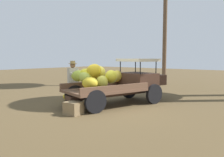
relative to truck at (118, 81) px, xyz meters
name	(u,v)px	position (x,y,z in m)	size (l,w,h in m)	color
ground_plane	(111,106)	(-0.56, -0.06, -0.93)	(60.00, 60.00, 0.00)	brown
truck	(118,81)	(0.00, 0.00, 0.00)	(4.66, 2.69, 1.84)	#40281D
farmer	(73,79)	(-1.07, 1.52, 0.07)	(0.55, 0.51, 1.75)	#414840
wooden_crate	(74,108)	(-2.33, 0.08, -0.72)	(0.53, 0.49, 0.43)	olive
loose_banana_bunch	(69,96)	(-0.74, 2.16, -0.76)	(0.56, 0.37, 0.34)	yellow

